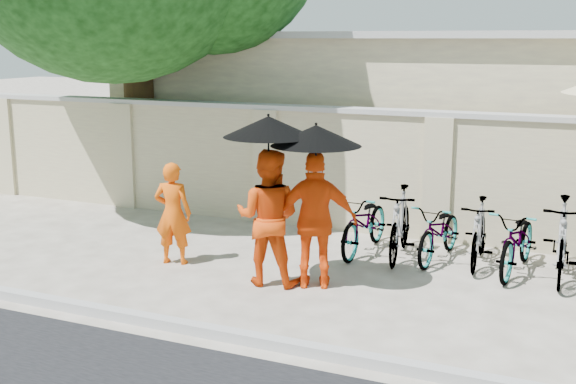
% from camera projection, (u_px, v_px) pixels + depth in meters
% --- Properties ---
extents(ground, '(80.00, 80.00, 0.00)m').
position_uv_depth(ground, '(236.00, 282.00, 9.65)').
color(ground, beige).
extents(kerb, '(40.00, 0.16, 0.12)m').
position_uv_depth(kerb, '(165.00, 323.00, 8.12)').
color(kerb, '#A2A2A2').
rests_on(kerb, ground).
extents(compound_wall, '(20.00, 0.30, 2.00)m').
position_uv_depth(compound_wall, '(379.00, 174.00, 11.91)').
color(compound_wall, '#C2BA8E').
rests_on(compound_wall, ground).
extents(building_behind, '(14.00, 6.00, 3.20)m').
position_uv_depth(building_behind, '(481.00, 118.00, 14.79)').
color(building_behind, beige).
rests_on(building_behind, ground).
extents(monk_left, '(0.61, 0.47, 1.49)m').
position_uv_depth(monk_left, '(173.00, 213.00, 10.34)').
color(monk_left, '#F35708').
rests_on(monk_left, ground).
extents(monk_center, '(0.97, 0.81, 1.81)m').
position_uv_depth(monk_center, '(268.00, 217.00, 9.44)').
color(monk_center, '#DE4009').
rests_on(monk_center, ground).
extents(parasol_center, '(1.16, 1.16, 1.22)m').
position_uv_depth(parasol_center, '(268.00, 127.00, 9.10)').
color(parasol_center, black).
rests_on(parasol_center, ground).
extents(monk_right, '(1.14, 0.77, 1.80)m').
position_uv_depth(monk_right, '(316.00, 220.00, 9.30)').
color(monk_right, '#EC4309').
rests_on(monk_right, ground).
extents(parasol_right, '(1.15, 1.15, 1.13)m').
position_uv_depth(parasol_right, '(316.00, 135.00, 8.99)').
color(parasol_right, black).
rests_on(parasol_right, ground).
extents(bike_0, '(0.69, 1.80, 0.94)m').
position_uv_depth(bike_0, '(365.00, 223.00, 10.92)').
color(bike_0, '#A7A6AB').
rests_on(bike_0, ground).
extents(bike_1, '(0.69, 1.81, 1.06)m').
position_uv_depth(bike_1, '(400.00, 224.00, 10.61)').
color(bike_1, '#A7A6AB').
rests_on(bike_1, ground).
extents(bike_2, '(0.76, 1.70, 0.86)m').
position_uv_depth(bike_2, '(440.00, 231.00, 10.55)').
color(bike_2, '#A7A6AB').
rests_on(bike_2, ground).
extents(bike_3, '(0.54, 1.61, 0.96)m').
position_uv_depth(bike_3, '(479.00, 233.00, 10.31)').
color(bike_3, '#A7A6AB').
rests_on(bike_3, ground).
extents(bike_4, '(0.80, 1.82, 0.93)m').
position_uv_depth(bike_4, '(518.00, 241.00, 9.96)').
color(bike_4, '#A7A6AB').
rests_on(bike_4, ground).
extents(bike_5, '(0.60, 1.85, 1.10)m').
position_uv_depth(bike_5, '(562.00, 239.00, 9.71)').
color(bike_5, '#A7A6AB').
rests_on(bike_5, ground).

